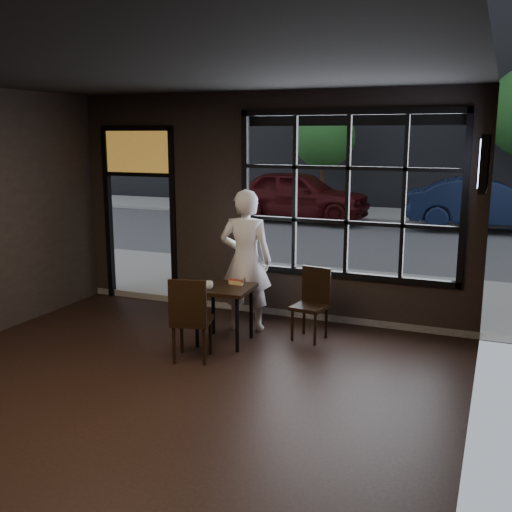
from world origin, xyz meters
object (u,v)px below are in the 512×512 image
at_px(cafe_table, 225,315).
at_px(man, 246,260).
at_px(chair_near, 192,318).
at_px(navy_car, 485,203).

height_order(cafe_table, man, man).
xyz_separation_m(chair_near, man, (0.14, 1.27, 0.45)).
bearing_deg(chair_near, man, -111.04).
xyz_separation_m(cafe_table, chair_near, (-0.11, -0.65, 0.14)).
bearing_deg(navy_car, cafe_table, 159.68).
relative_size(cafe_table, chair_near, 0.73).
xyz_separation_m(chair_near, navy_car, (2.84, 11.35, 0.27)).
distance_m(man, navy_car, 10.44).
bearing_deg(man, navy_car, -117.26).
bearing_deg(man, cafe_table, 75.16).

